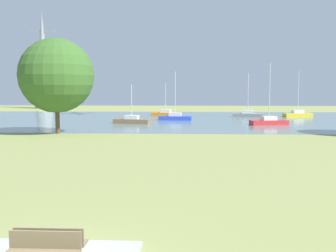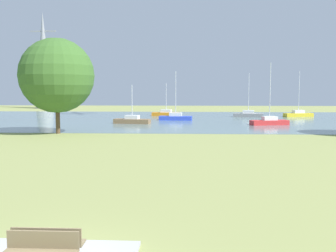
{
  "view_description": "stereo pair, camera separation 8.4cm",
  "coord_description": "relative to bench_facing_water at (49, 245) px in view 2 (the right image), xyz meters",
  "views": [
    {
      "loc": [
        3.47,
        -9.15,
        4.42
      ],
      "look_at": [
        1.94,
        21.45,
        1.59
      ],
      "focal_mm": 41.51,
      "sensor_mm": 36.0,
      "label": 1
    },
    {
      "loc": [
        3.55,
        -9.14,
        4.42
      ],
      "look_at": [
        1.94,
        21.45,
        1.59
      ],
      "focal_mm": 41.51,
      "sensor_mm": 36.0,
      "label": 2
    }
  ],
  "objects": [
    {
      "name": "sailboat_yellow",
      "position": [
        21.84,
        56.11,
        0.0
      ],
      "size": [
        5.02,
        2.6,
        7.58
      ],
      "color": "yellow",
      "rests_on": "water_surface"
    },
    {
      "name": "water_surface",
      "position": [
        0.0,
        49.73,
        -0.46
      ],
      "size": [
        140.0,
        40.0,
        0.02
      ],
      "primitive_type": "cube",
      "color": "slate",
      "rests_on": "ground"
    },
    {
      "name": "sailboat_brown",
      "position": [
        -3.9,
        41.49,
        -0.03
      ],
      "size": [
        4.98,
        2.26,
        5.12
      ],
      "color": "brown",
      "rests_on": "water_surface"
    },
    {
      "name": "sailboat_gray",
      "position": [
        13.36,
        54.74,
        -0.0
      ],
      "size": [
        5.0,
        2.38,
        7.2
      ],
      "color": "gray",
      "rests_on": "water_surface"
    },
    {
      "name": "electricity_pylon",
      "position": [
        -31.63,
        84.06,
        11.17
      ],
      "size": [
        6.4,
        4.4,
        23.25
      ],
      "color": "gray",
      "rests_on": "ground"
    },
    {
      "name": "sailboat_red",
      "position": [
        13.85,
        40.38,
        0.0
      ],
      "size": [
        5.02,
        2.6,
        7.86
      ],
      "color": "red",
      "rests_on": "water_surface"
    },
    {
      "name": "ground_plane",
      "position": [
        0.0,
        21.73,
        -0.47
      ],
      "size": [
        160.0,
        160.0,
        0.0
      ],
      "primitive_type": "plane",
      "color": "#8C9351"
    },
    {
      "name": "tree_west_far",
      "position": [
        -9.79,
        29.48,
        5.42
      ],
      "size": [
        7.55,
        7.55,
        9.67
      ],
      "color": "brown",
      "rests_on": "ground"
    },
    {
      "name": "bench_facing_water",
      "position": [
        0.0,
        0.0,
        0.0
      ],
      "size": [
        1.8,
        0.48,
        0.89
      ],
      "color": "#A39385",
      "rests_on": "concrete_pad"
    },
    {
      "name": "sailboat_orange",
      "position": [
        -0.27,
        56.9,
        -0.02
      ],
      "size": [
        4.98,
        2.24,
        5.57
      ],
      "color": "orange",
      "rests_on": "water_surface"
    },
    {
      "name": "sailboat_blue",
      "position": [
        1.67,
        47.55,
        -0.0
      ],
      "size": [
        4.92,
        1.93,
        7.12
      ],
      "color": "blue",
      "rests_on": "water_surface"
    }
  ]
}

